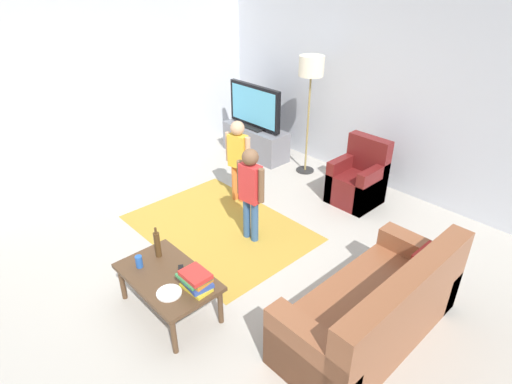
% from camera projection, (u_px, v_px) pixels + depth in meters
% --- Properties ---
extents(ground, '(7.80, 7.80, 0.00)m').
position_uv_depth(ground, '(217.00, 261.00, 4.69)').
color(ground, '#B2ADA3').
extents(wall_back, '(6.00, 0.12, 2.70)m').
position_uv_depth(wall_back, '(382.00, 91.00, 5.82)').
color(wall_back, silver).
rests_on(wall_back, ground).
extents(wall_left, '(0.12, 6.00, 2.70)m').
position_uv_depth(wall_left, '(81.00, 88.00, 5.94)').
color(wall_left, silver).
rests_on(wall_left, ground).
extents(area_rug, '(2.20, 1.60, 0.01)m').
position_uv_depth(area_rug, '(219.00, 228.00, 5.26)').
color(area_rug, '#B28C33').
rests_on(area_rug, ground).
extents(tv_stand, '(1.20, 0.44, 0.50)m').
position_uv_depth(tv_stand, '(255.00, 142.00, 7.11)').
color(tv_stand, slate).
rests_on(tv_stand, ground).
extents(tv, '(1.10, 0.28, 0.71)m').
position_uv_depth(tv, '(254.00, 107.00, 6.80)').
color(tv, black).
rests_on(tv, tv_stand).
extents(couch, '(0.80, 1.80, 0.86)m').
position_uv_depth(couch, '(378.00, 313.00, 3.60)').
color(couch, brown).
rests_on(couch, ground).
extents(armchair, '(0.60, 0.60, 0.90)m').
position_uv_depth(armchair, '(359.00, 181.00, 5.71)').
color(armchair, maroon).
rests_on(armchair, ground).
extents(floor_lamp, '(0.36, 0.36, 1.78)m').
position_uv_depth(floor_lamp, '(311.00, 73.00, 5.93)').
color(floor_lamp, '#262626').
rests_on(floor_lamp, ground).
extents(child_near_tv, '(0.38, 0.19, 1.15)m').
position_uv_depth(child_near_tv, '(238.00, 154.00, 5.53)').
color(child_near_tv, orange).
rests_on(child_near_tv, ground).
extents(child_center, '(0.39, 0.19, 1.16)m').
position_uv_depth(child_center, '(250.00, 187.00, 4.73)').
color(child_center, '#33598C').
rests_on(child_center, ground).
extents(coffee_table, '(1.00, 0.60, 0.42)m').
position_uv_depth(coffee_table, '(168.00, 279.00, 3.85)').
color(coffee_table, '#513823').
rests_on(coffee_table, ground).
extents(book_stack, '(0.30, 0.24, 0.18)m').
position_uv_depth(book_stack, '(196.00, 280.00, 3.64)').
color(book_stack, yellow).
rests_on(book_stack, coffee_table).
extents(bottle, '(0.06, 0.06, 0.33)m').
position_uv_depth(bottle, '(157.00, 244.00, 4.01)').
color(bottle, '#4C3319').
rests_on(bottle, coffee_table).
extents(tv_remote, '(0.17, 0.13, 0.02)m').
position_uv_depth(tv_remote, '(181.00, 271.00, 3.87)').
color(tv_remote, black).
rests_on(tv_remote, coffee_table).
extents(soda_can, '(0.07, 0.07, 0.12)m').
position_uv_depth(soda_can, '(139.00, 262.00, 3.91)').
color(soda_can, '#2659B2').
rests_on(soda_can, coffee_table).
extents(plate, '(0.22, 0.22, 0.02)m').
position_uv_depth(plate, '(169.00, 293.00, 3.61)').
color(plate, white).
rests_on(plate, coffee_table).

